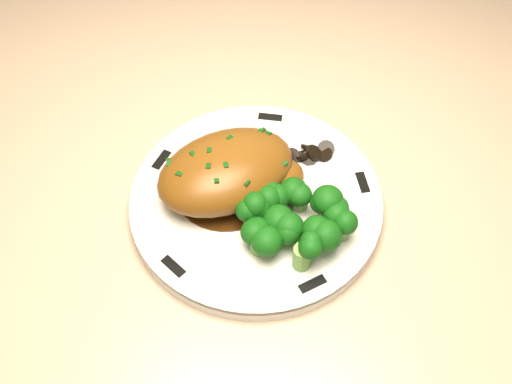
# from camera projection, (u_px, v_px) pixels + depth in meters

# --- Properties ---
(counter) EXTENTS (2.00, 0.66, 0.98)m
(counter) POSITION_uv_depth(u_px,v_px,m) (352.00, 329.00, 1.03)
(counter) COLOR brown
(counter) RESTS_ON ground
(plate) EXTENTS (0.29, 0.29, 0.02)m
(plate) POSITION_uv_depth(u_px,v_px,m) (256.00, 203.00, 0.64)
(plate) COLOR silver
(plate) RESTS_ON counter
(rim_accent_0) EXTENTS (0.03, 0.01, 0.00)m
(rim_accent_0) POSITION_uv_depth(u_px,v_px,m) (270.00, 117.00, 0.70)
(rim_accent_0) COLOR black
(rim_accent_0) RESTS_ON plate
(rim_accent_1) EXTENTS (0.02, 0.03, 0.00)m
(rim_accent_1) POSITION_uv_depth(u_px,v_px,m) (162.00, 160.00, 0.67)
(rim_accent_1) COLOR black
(rim_accent_1) RESTS_ON plate
(rim_accent_2) EXTENTS (0.03, 0.02, 0.00)m
(rim_accent_2) POSITION_uv_depth(u_px,v_px,m) (173.00, 267.00, 0.59)
(rim_accent_2) COLOR black
(rim_accent_2) RESTS_ON plate
(rim_accent_3) EXTENTS (0.03, 0.02, 0.00)m
(rim_accent_3) POSITION_uv_depth(u_px,v_px,m) (312.00, 284.00, 0.58)
(rim_accent_3) COLOR black
(rim_accent_3) RESTS_ON plate
(rim_accent_4) EXTENTS (0.02, 0.03, 0.00)m
(rim_accent_4) POSITION_uv_depth(u_px,v_px,m) (363.00, 183.00, 0.65)
(rim_accent_4) COLOR black
(rim_accent_4) RESTS_ON plate
(gravy_pool) EXTENTS (0.11, 0.11, 0.00)m
(gravy_pool) POSITION_uv_depth(u_px,v_px,m) (227.00, 188.00, 0.64)
(gravy_pool) COLOR #3B1F0A
(gravy_pool) RESTS_ON plate
(chicken_breast) EXTENTS (0.17, 0.15, 0.05)m
(chicken_breast) POSITION_uv_depth(u_px,v_px,m) (231.00, 172.00, 0.62)
(chicken_breast) COLOR brown
(chicken_breast) RESTS_ON plate
(mushroom_pile) EXTENTS (0.08, 0.06, 0.02)m
(mushroom_pile) POSITION_uv_depth(u_px,v_px,m) (287.00, 162.00, 0.66)
(mushroom_pile) COLOR black
(mushroom_pile) RESTS_ON plate
(broccoli_florets) EXTENTS (0.11, 0.09, 0.04)m
(broccoli_florets) POSITION_uv_depth(u_px,v_px,m) (295.00, 220.00, 0.60)
(broccoli_florets) COLOR #649740
(broccoli_florets) RESTS_ON plate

